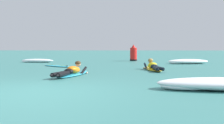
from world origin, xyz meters
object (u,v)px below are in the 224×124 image
at_px(channel_marker_buoy, 133,54).
at_px(surfer_near, 72,72).
at_px(surfer_far, 153,67).
at_px(drifting_surfboard, 57,66).

bearing_deg(channel_marker_buoy, surfer_near, -104.27).
bearing_deg(surfer_far, drifting_surfboard, 158.38).
xyz_separation_m(surfer_near, surfer_far, (3.09, 2.34, 0.00)).
bearing_deg(surfer_far, channel_marker_buoy, 94.71).
xyz_separation_m(surfer_near, channel_marker_buoy, (2.48, 9.75, 0.35)).
bearing_deg(drifting_surfboard, surfer_near, -68.77).
distance_m(drifting_surfboard, channel_marker_buoy, 6.92).
relative_size(surfer_far, channel_marker_buoy, 2.17).
relative_size(surfer_near, surfer_far, 1.00).
xyz_separation_m(surfer_near, drifting_surfboard, (-1.64, 4.21, -0.10)).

